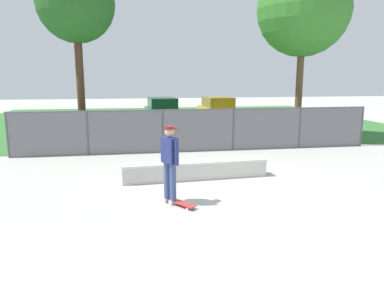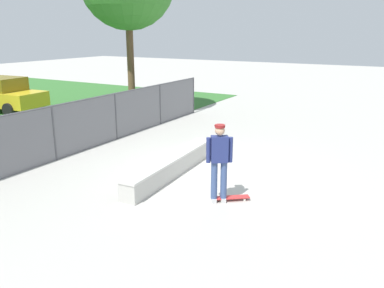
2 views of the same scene
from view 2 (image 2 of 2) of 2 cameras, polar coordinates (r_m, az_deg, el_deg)
name	(u,v)px [view 2 (image 2 of 2)]	position (r m, az deg, el deg)	size (l,w,h in m)	color
ground_plane	(210,172)	(11.21, 2.64, -4.00)	(80.00, 80.00, 0.00)	#ADAAA3
concrete_ledge	(172,166)	(10.85, -2.95, -3.18)	(4.30, 0.76, 0.53)	#B7B5AD
skateboarder	(219,160)	(8.94, 3.95, -2.26)	(0.42, 0.52, 1.84)	beige
skateboard	(232,197)	(9.39, 5.84, -7.67)	(0.65, 0.75, 0.09)	red
chainlink_fence	(88,122)	(13.59, -14.81, 3.12)	(14.27, 0.07, 1.70)	#4C4C51
car_yellow	(3,94)	(21.69, -25.54, 6.49)	(2.25, 4.32, 1.66)	gold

